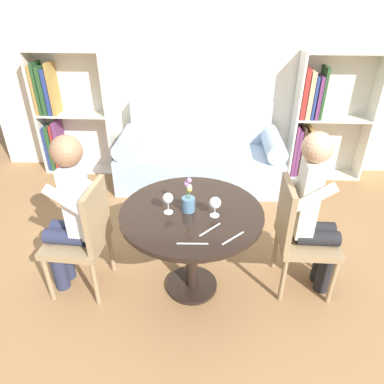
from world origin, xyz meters
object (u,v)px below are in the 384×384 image
Objects in this scene: wine_glass_left at (168,199)px; flower_vase at (188,201)px; chair_right at (299,233)px; person_left at (69,213)px; person_right at (315,213)px; bookshelf_right at (319,120)px; couch at (200,158)px; bookshelf_left at (65,115)px; chair_left at (85,235)px; wine_glass_right at (215,203)px.

flower_vase reaches higher than wine_glass_left.
wine_glass_left is at bearing -169.29° from flower_vase.
person_left is (-1.65, -0.09, 0.18)m from chair_right.
person_right reaches higher than chair_right.
couch is at bearing -169.17° from bookshelf_right.
person_left is 1.74m from person_right.
bookshelf_left is at bearing 51.59° from chair_right.
bookshelf_left is at bearing 170.80° from couch.
chair_right is 3.49× the size of flower_vase.
bookshelf_right is 1.64× the size of chair_left.
wine_glass_right is 0.55× the size of flower_vase.
couch is at bearing 94.98° from wine_glass_right.
bookshelf_right is at bearing -0.01° from bookshelf_left.
wine_glass_right is (-0.62, -0.13, 0.32)m from chair_right.
chair_right is at bearing -65.14° from couch.
person_left is 8.86× the size of wine_glass_right.
chair_left is 1.56m from chair_right.
person_right is at bearing 10.39° from wine_glass_right.
chair_left is at bearing -113.63° from couch.
chair_right is at bearing 89.86° from person_right.
bookshelf_right reaches higher than person_right.
chair_left reaches higher than wine_glass_right.
chair_right is 1.66m from person_left.
chair_right is (-0.63, -1.95, -0.21)m from bookshelf_right.
person_left is at bearing 177.74° from wine_glass_right.
couch is 2.10× the size of chair_left.
flower_vase reaches higher than wine_glass_right.
person_left is at bearing -68.67° from bookshelf_left.
bookshelf_left reaches higher than couch.
chair_left is (0.88, -2.05, -0.23)m from bookshelf_left.
flower_vase is at bearing -90.69° from couch.
person_left is (-0.87, -1.77, 0.36)m from couch.
chair_left is (-0.78, -1.78, 0.18)m from couch.
bookshelf_left reaches higher than wine_glass_left.
person_left reaches higher than chair_left.
chair_right is (2.44, -1.95, -0.23)m from bookshelf_left.
wine_glass_left is (0.71, -0.02, 0.15)m from person_left.
person_left is at bearing 178.55° from wine_glass_left.
bookshelf_right reaches higher than wine_glass_right.
person_left is (0.80, -2.04, -0.05)m from bookshelf_left.
wine_glass_left is at bearing -53.81° from bookshelf_left.
bookshelf_right is 3.06m from person_left.
bookshelf_right reaches higher than couch.
person_right is at bearing -37.64° from bookshelf_left.
bookshelf_left is 1.16× the size of person_right.
couch is 1.83m from flower_vase.
wine_glass_right is at bearing 102.08° from chair_right.
bookshelf_right is 3.01m from chair_left.
flower_vase is at bearing 95.48° from person_right.
bookshelf_left is at bearing 52.57° from person_right.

